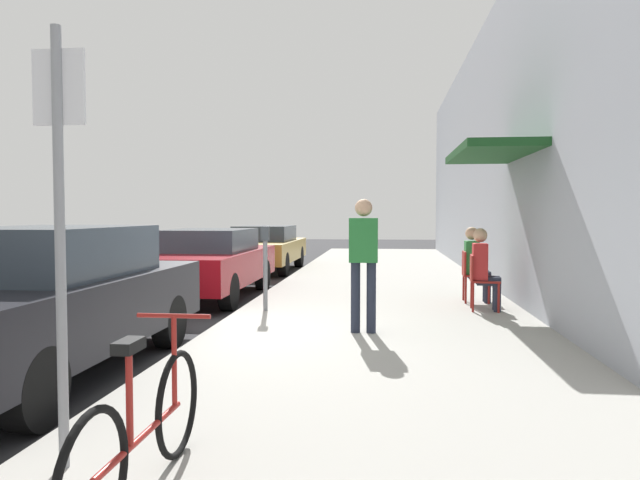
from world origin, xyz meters
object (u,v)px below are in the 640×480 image
Objects in this scene: bicycle_0 at (143,430)px; seated_patron_1 at (475,262)px; parked_car_0 at (43,300)px; seated_patron_0 at (484,266)px; parked_car_1 at (208,262)px; parking_meter at (265,262)px; cafe_chair_1 at (471,273)px; cafe_chair_0 at (480,278)px; parked_car_2 at (265,247)px; street_sign at (60,212)px; pedestrian_standing at (363,254)px.

bicycle_0 is 7.72m from seated_patron_1.
parked_car_0 is 3.41× the size of seated_patron_0.
parking_meter is (1.55, -2.01, 0.18)m from parked_car_1.
parked_car_0 reaches higher than cafe_chair_1.
cafe_chair_0 is at bearing -89.98° from cafe_chair_1.
parking_meter is at bearing -173.25° from cafe_chair_0.
parked_car_2 is 7.49m from parking_meter.
parked_car_0 is 2.57× the size of bicycle_0.
cafe_chair_0 is (3.38, 6.01, -1.02)m from street_sign.
street_sign reaches higher than seated_patron_0.
parked_car_0 is at bearing -136.63° from seated_patron_1.
street_sign is at bearing -55.77° from parked_car_0.
cafe_chair_1 is (2.76, 7.17, 0.14)m from bicycle_0.
street_sign is 7.73m from seated_patron_1.
street_sign reaches higher than cafe_chair_0.
pedestrian_standing is (3.13, -3.52, 0.41)m from parked_car_1.
parked_car_2 is 7.83m from seated_patron_1.
cafe_chair_1 is at bearing 177.94° from seated_patron_1.
seated_patron_0 is at bearing -4.79° from cafe_chair_0.
parked_car_0 reaches higher than parked_car_1.
bicycle_0 is 7.69m from cafe_chair_1.
cafe_chair_1 is at bearing 57.72° from pedestrian_standing.
parked_car_0 reaches higher than seated_patron_1.
cafe_chair_0 is at bearing 60.64° from street_sign.
cafe_chair_1 is (-0.06, 0.87, -0.19)m from seated_patron_0.
cafe_chair_0 and cafe_chair_1 have the same top height.
parking_meter reaches higher than seated_patron_0.
parking_meter is at bearing -52.36° from parked_car_1.
bicycle_0 is 6.92m from seated_patron_0.
seated_patron_1 is at bearing 68.51° from bicycle_0.
seated_patron_1 is (2.82, 7.17, 0.34)m from bicycle_0.
seated_patron_0 is 2.64m from pedestrian_standing.
seated_patron_1 reaches higher than parked_car_1.
parked_car_2 is at bearing 101.95° from parking_meter.
pedestrian_standing is at bearing -133.57° from seated_patron_0.
street_sign reaches higher than seated_patron_1.
cafe_chair_1 is (4.88, -6.07, -0.06)m from parked_car_2.
parked_car_2 is at bearing 125.17° from cafe_chair_0.
parking_meter reaches higher than bicycle_0.
parked_car_1 is at bearing 161.70° from cafe_chair_0.
parking_meter is at bearing 136.30° from pedestrian_standing.
seated_patron_1 reaches higher than cafe_chair_0.
street_sign reaches higher than parked_car_2.
parked_car_2 is at bearing 125.48° from seated_patron_0.
parked_car_2 is 5.06× the size of cafe_chair_1.
cafe_chair_0 is at bearing 47.46° from pedestrian_standing.
seated_patron_0 is (2.82, 6.31, 0.34)m from bicycle_0.
parked_car_2 reaches higher than cafe_chair_0.
seated_patron_0 reaches higher than cafe_chair_1.
street_sign is 6.98m from cafe_chair_0.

